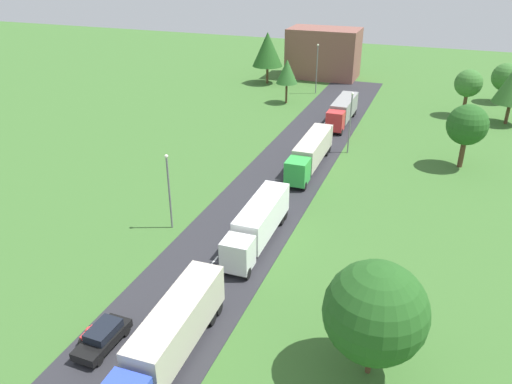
{
  "coord_description": "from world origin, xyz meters",
  "views": [
    {
      "loc": [
        16.42,
        -8.25,
        24.85
      ],
      "look_at": [
        -0.42,
        36.46,
        1.42
      ],
      "focal_mm": 35.23,
      "sensor_mm": 36.0,
      "label": 1
    }
  ],
  "objects_px": {
    "tree_oak": "(268,49)",
    "distant_building": "(323,53)",
    "tree_birch": "(287,72)",
    "tree_maple": "(506,77)",
    "lamppost_third": "(350,120)",
    "truck_second": "(258,223)",
    "truck_lead": "(170,336)",
    "lamppost_fourth": "(317,67)",
    "truck_third": "(310,152)",
    "tree_elm": "(467,125)",
    "motorcycle_courier": "(87,334)",
    "lamppost_second": "(169,188)",
    "tree_pine": "(375,312)",
    "truck_fourth": "(343,110)",
    "tree_ash": "(468,83)",
    "car_second": "(103,337)"
  },
  "relations": [
    {
      "from": "distant_building",
      "to": "lamppost_fourth",
      "type": "bearing_deg",
      "value": -81.45
    },
    {
      "from": "truck_second",
      "to": "tree_oak",
      "type": "distance_m",
      "value": 60.99
    },
    {
      "from": "tree_pine",
      "to": "tree_ash",
      "type": "distance_m",
      "value": 60.9
    },
    {
      "from": "truck_fourth",
      "to": "tree_pine",
      "type": "bearing_deg",
      "value": -76.21
    },
    {
      "from": "motorcycle_courier",
      "to": "tree_ash",
      "type": "distance_m",
      "value": 69.2
    },
    {
      "from": "tree_maple",
      "to": "lamppost_second",
      "type": "bearing_deg",
      "value": -118.87
    },
    {
      "from": "tree_maple",
      "to": "tree_pine",
      "type": "height_order",
      "value": "tree_pine"
    },
    {
      "from": "truck_fourth",
      "to": "lamppost_fourth",
      "type": "bearing_deg",
      "value": 117.63
    },
    {
      "from": "tree_elm",
      "to": "truck_second",
      "type": "bearing_deg",
      "value": -124.01
    },
    {
      "from": "truck_third",
      "to": "tree_elm",
      "type": "distance_m",
      "value": 19.14
    },
    {
      "from": "motorcycle_courier",
      "to": "tree_elm",
      "type": "height_order",
      "value": "tree_elm"
    },
    {
      "from": "car_second",
      "to": "tree_ash",
      "type": "xyz_separation_m",
      "value": [
        22.85,
        64.75,
        4.45
      ]
    },
    {
      "from": "tree_oak",
      "to": "tree_maple",
      "type": "height_order",
      "value": "tree_oak"
    },
    {
      "from": "lamppost_third",
      "to": "tree_oak",
      "type": "xyz_separation_m",
      "value": [
        -22.77,
        32.12,
        2.13
      ]
    },
    {
      "from": "tree_birch",
      "to": "tree_pine",
      "type": "relative_size",
      "value": 0.93
    },
    {
      "from": "lamppost_third",
      "to": "car_second",
      "type": "bearing_deg",
      "value": -101.5
    },
    {
      "from": "tree_oak",
      "to": "tree_pine",
      "type": "distance_m",
      "value": 76.78
    },
    {
      "from": "lamppost_second",
      "to": "lamppost_third",
      "type": "height_order",
      "value": "lamppost_third"
    },
    {
      "from": "lamppost_second",
      "to": "tree_maple",
      "type": "relative_size",
      "value": 1.12
    },
    {
      "from": "lamppost_third",
      "to": "tree_maple",
      "type": "height_order",
      "value": "lamppost_third"
    },
    {
      "from": "motorcycle_courier",
      "to": "lamppost_fourth",
      "type": "height_order",
      "value": "lamppost_fourth"
    },
    {
      "from": "truck_lead",
      "to": "truck_fourth",
      "type": "height_order",
      "value": "truck_lead"
    },
    {
      "from": "truck_third",
      "to": "truck_fourth",
      "type": "height_order",
      "value": "truck_fourth"
    },
    {
      "from": "tree_ash",
      "to": "lamppost_third",
      "type": "bearing_deg",
      "value": -122.09
    },
    {
      "from": "truck_third",
      "to": "motorcycle_courier",
      "type": "bearing_deg",
      "value": -100.66
    },
    {
      "from": "car_second",
      "to": "lamppost_fourth",
      "type": "xyz_separation_m",
      "value": [
        -3.12,
        69.77,
        4.16
      ]
    },
    {
      "from": "tree_birch",
      "to": "distant_building",
      "type": "distance_m",
      "value": 21.26
    },
    {
      "from": "tree_maple",
      "to": "tree_ash",
      "type": "bearing_deg",
      "value": -120.2
    },
    {
      "from": "truck_lead",
      "to": "tree_ash",
      "type": "height_order",
      "value": "tree_ash"
    },
    {
      "from": "truck_second",
      "to": "truck_lead",
      "type": "bearing_deg",
      "value": -90.5
    },
    {
      "from": "tree_ash",
      "to": "distant_building",
      "type": "bearing_deg",
      "value": 146.88
    },
    {
      "from": "lamppost_second",
      "to": "tree_maple",
      "type": "xyz_separation_m",
      "value": [
        32.75,
        59.42,
        0.14
      ]
    },
    {
      "from": "tree_oak",
      "to": "distant_building",
      "type": "height_order",
      "value": "tree_oak"
    },
    {
      "from": "motorcycle_courier",
      "to": "tree_oak",
      "type": "distance_m",
      "value": 75.24
    },
    {
      "from": "truck_third",
      "to": "distant_building",
      "type": "distance_m",
      "value": 49.04
    },
    {
      "from": "truck_lead",
      "to": "lamppost_third",
      "type": "bearing_deg",
      "value": 85.29
    },
    {
      "from": "tree_maple",
      "to": "truck_fourth",
      "type": "bearing_deg",
      "value": -137.84
    },
    {
      "from": "tree_maple",
      "to": "distant_building",
      "type": "bearing_deg",
      "value": 167.63
    },
    {
      "from": "tree_oak",
      "to": "tree_ash",
      "type": "distance_m",
      "value": 38.26
    },
    {
      "from": "distant_building",
      "to": "lamppost_second",
      "type": "bearing_deg",
      "value": -88.76
    },
    {
      "from": "truck_second",
      "to": "distant_building",
      "type": "height_order",
      "value": "distant_building"
    },
    {
      "from": "truck_second",
      "to": "tree_oak",
      "type": "xyz_separation_m",
      "value": [
        -19.48,
        57.61,
        4.57
      ]
    },
    {
      "from": "tree_oak",
      "to": "motorcycle_courier",
      "type": "bearing_deg",
      "value": -80.17
    },
    {
      "from": "tree_birch",
      "to": "car_second",
      "type": "bearing_deg",
      "value": -84.11
    },
    {
      "from": "lamppost_third",
      "to": "truck_second",
      "type": "bearing_deg",
      "value": -97.33
    },
    {
      "from": "truck_second",
      "to": "tree_elm",
      "type": "distance_m",
      "value": 31.25
    },
    {
      "from": "truck_third",
      "to": "car_second",
      "type": "bearing_deg",
      "value": -98.33
    },
    {
      "from": "truck_lead",
      "to": "lamppost_fourth",
      "type": "height_order",
      "value": "lamppost_fourth"
    },
    {
      "from": "car_second",
      "to": "lamppost_third",
      "type": "relative_size",
      "value": 0.54
    },
    {
      "from": "truck_third",
      "to": "tree_ash",
      "type": "xyz_separation_m",
      "value": [
        17.71,
        29.63,
        3.18
      ]
    }
  ]
}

